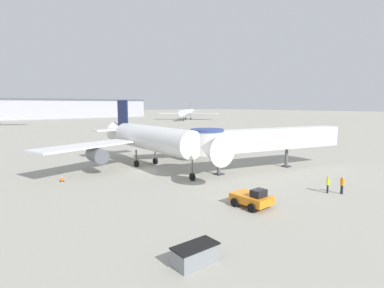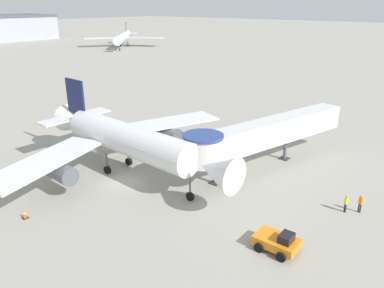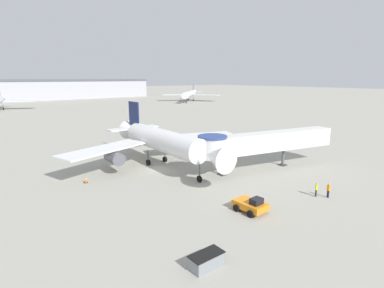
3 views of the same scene
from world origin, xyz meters
TOP-DOWN VIEW (x-y plane):
  - ground_plane at (0.00, 0.00)m, footprint 800.00×800.00m
  - main_airplane at (1.87, 1.40)m, footprint 31.17×26.85m
  - jet_bridge at (12.46, -9.45)m, footprint 23.23×8.42m
  - pushback_tug_orange at (-0.15, -18.46)m, footprint 2.55×3.40m
  - service_container_gray at (-10.00, -22.54)m, footprint 2.66×1.38m
  - traffic_cone_starboard_wing at (14.00, 0.03)m, footprint 0.47×0.47m
  - traffic_cone_port_wing at (-10.36, 1.17)m, footprint 0.49×0.49m
  - ground_crew_marshaller at (9.77, -21.65)m, footprint 0.30×0.39m
  - ground_crew_wing_walker at (8.98, -20.60)m, footprint 0.37×0.37m
  - background_jet_gray_tail at (88.00, 101.76)m, footprint 31.40×30.00m
  - terminal_building at (16.74, 175.00)m, footprint 153.78×28.22m

SIDE VIEW (x-z plane):
  - ground_plane at x=0.00m, z-range 0.00..0.00m
  - traffic_cone_starboard_wing at x=14.00m, z-range -0.02..0.76m
  - traffic_cone_port_wing at x=-10.36m, z-range -0.02..0.79m
  - service_container_gray at x=-10.00m, z-range 0.00..1.11m
  - pushback_tug_orange at x=-0.15m, z-range -0.09..1.61m
  - ground_crew_wing_walker at x=8.98m, z-range 0.13..1.86m
  - ground_crew_marshaller at x=9.77m, z-range 0.14..1.91m
  - main_airplane at x=1.87m, z-range -0.73..8.80m
  - jet_bridge at x=12.46m, z-range 1.25..7.12m
  - background_jet_gray_tail at x=88.00m, z-range -0.58..9.24m
  - terminal_building at x=16.74m, z-range 0.01..12.60m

